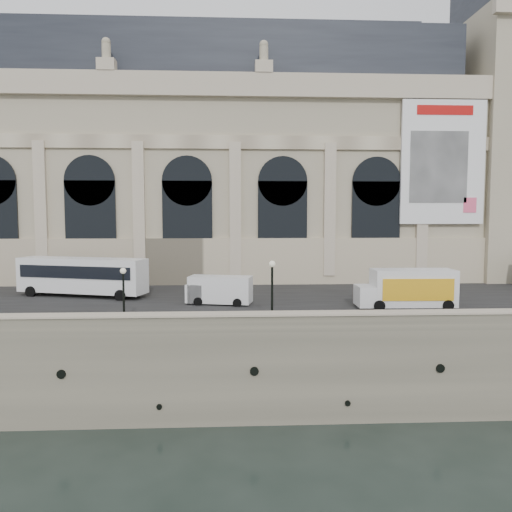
{
  "coord_description": "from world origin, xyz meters",
  "views": [
    {
      "loc": [
        0.58,
        -30.79,
        13.45
      ],
      "look_at": [
        3.2,
        22.0,
        9.09
      ],
      "focal_mm": 35.0,
      "sensor_mm": 36.0,
      "label": 1
    }
  ],
  "objects_px": {
    "bus_left": "(82,275)",
    "box_truck": "(407,289)",
    "lamp_right": "(272,293)",
    "van_c": "(412,291)",
    "van_b": "(217,290)",
    "lamp_left": "(124,297)"
  },
  "relations": [
    {
      "from": "van_c",
      "to": "lamp_left",
      "type": "distance_m",
      "value": 23.25
    },
    {
      "from": "van_b",
      "to": "box_truck",
      "type": "distance_m",
      "value": 15.48
    },
    {
      "from": "bus_left",
      "to": "box_truck",
      "type": "height_order",
      "value": "bus_left"
    },
    {
      "from": "van_b",
      "to": "van_c",
      "type": "height_order",
      "value": "van_b"
    },
    {
      "from": "van_b",
      "to": "lamp_right",
      "type": "height_order",
      "value": "lamp_right"
    },
    {
      "from": "bus_left",
      "to": "van_b",
      "type": "height_order",
      "value": "bus_left"
    },
    {
      "from": "box_truck",
      "to": "lamp_right",
      "type": "xyz_separation_m",
      "value": [
        -11.29,
        -5.39,
        0.6
      ]
    },
    {
      "from": "box_truck",
      "to": "bus_left",
      "type": "bearing_deg",
      "value": 165.99
    },
    {
      "from": "van_c",
      "to": "lamp_right",
      "type": "relative_size",
      "value": 1.22
    },
    {
      "from": "van_c",
      "to": "bus_left",
      "type": "bearing_deg",
      "value": 169.34
    },
    {
      "from": "bus_left",
      "to": "box_truck",
      "type": "relative_size",
      "value": 1.57
    },
    {
      "from": "bus_left",
      "to": "van_c",
      "type": "bearing_deg",
      "value": -10.66
    },
    {
      "from": "van_b",
      "to": "box_truck",
      "type": "xyz_separation_m",
      "value": [
        15.29,
        -2.44,
        0.36
      ]
    },
    {
      "from": "bus_left",
      "to": "lamp_right",
      "type": "distance_m",
      "value": 20.43
    },
    {
      "from": "van_b",
      "to": "lamp_right",
      "type": "distance_m",
      "value": 8.84
    },
    {
      "from": "bus_left",
      "to": "lamp_right",
      "type": "bearing_deg",
      "value": -36.96
    },
    {
      "from": "lamp_left",
      "to": "box_truck",
      "type": "bearing_deg",
      "value": 14.49
    },
    {
      "from": "lamp_left",
      "to": "bus_left",
      "type": "bearing_deg",
      "value": 117.26
    },
    {
      "from": "bus_left",
      "to": "van_b",
      "type": "xyz_separation_m",
      "value": [
        12.33,
        -4.45,
        -0.78
      ]
    },
    {
      "from": "bus_left",
      "to": "lamp_left",
      "type": "distance_m",
      "value": 13.92
    },
    {
      "from": "lamp_left",
      "to": "lamp_right",
      "type": "height_order",
      "value": "lamp_right"
    },
    {
      "from": "van_b",
      "to": "bus_left",
      "type": "bearing_deg",
      "value": 160.14
    }
  ]
}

